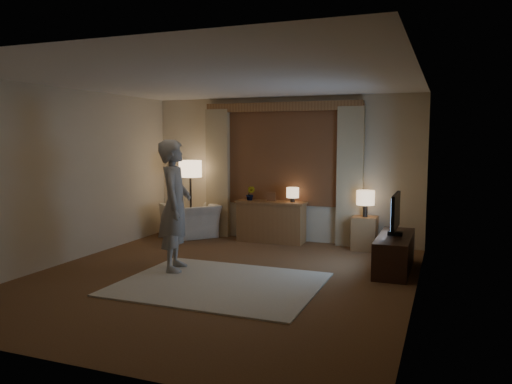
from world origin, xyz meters
The scene contains 13 objects.
room centered at (0.00, 0.50, 1.33)m, with size 5.04×5.54×2.64m.
rug centered at (0.15, -0.25, 0.01)m, with size 2.50×2.00×0.02m, color beige.
sideboard centered at (-0.13, 2.50, 0.35)m, with size 1.20×0.40×0.70m, color brown.
picture_frame centered at (-0.13, 2.50, 0.80)m, with size 0.16×0.02×0.20m, color brown.
plant centered at (-0.53, 2.50, 0.85)m, with size 0.17×0.13×0.30m, color #999999.
table_lamp_sideboard centered at (0.27, 2.50, 0.90)m, with size 0.22×0.22×0.30m.
floor_lamp centered at (-1.66, 2.32, 1.22)m, with size 0.42×0.42×1.45m.
armchair centered at (-1.70, 2.36, 0.31)m, with size 0.97×0.85×0.63m, color beige.
side_table centered at (1.55, 2.45, 0.28)m, with size 0.40×0.40×0.56m, color brown.
table_lamp_side centered at (1.55, 2.45, 0.87)m, with size 0.30×0.30×0.44m.
tv_stand centered at (2.15, 1.28, 0.25)m, with size 0.45×1.40×0.50m, color black.
tv centered at (2.15, 1.28, 0.83)m, with size 0.20×0.82×0.59m.
person centered at (-0.72, 0.15, 0.93)m, with size 0.66×0.44×1.82m, color gray.
Camera 1 is at (2.81, -5.87, 1.86)m, focal length 35.00 mm.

